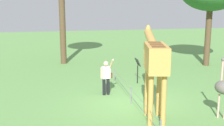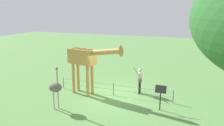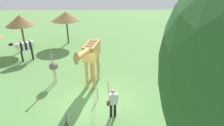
# 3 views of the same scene
# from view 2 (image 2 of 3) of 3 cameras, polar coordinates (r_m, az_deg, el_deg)

# --- Properties ---
(ground_plane) EXTENTS (60.00, 60.00, 0.00)m
(ground_plane) POSITION_cam_2_polar(r_m,az_deg,el_deg) (13.87, 0.27, -8.09)
(ground_plane) COLOR #60934C
(giraffe) EXTENTS (3.72, 1.21, 3.26)m
(giraffe) POSITION_cam_2_polar(r_m,az_deg,el_deg) (13.52, -6.51, 0.98)
(giraffe) COLOR #C69347
(giraffe) RESTS_ON ground_plane
(visitor) EXTENTS (0.60, 0.57, 1.74)m
(visitor) POSITION_cam_2_polar(r_m,az_deg,el_deg) (13.98, 6.94, -4.08)
(visitor) COLOR black
(visitor) RESTS_ON ground_plane
(ostrich) EXTENTS (0.70, 0.56, 2.25)m
(ostrich) POSITION_cam_2_polar(r_m,az_deg,el_deg) (12.06, -13.98, -5.93)
(ostrich) COLOR #CC9E93
(ostrich) RESTS_ON ground_plane
(info_sign) EXTENTS (0.56, 0.21, 1.32)m
(info_sign) POSITION_cam_2_polar(r_m,az_deg,el_deg) (11.90, 12.06, -7.25)
(info_sign) COLOR black
(info_sign) RESTS_ON ground_plane
(wire_fence) EXTENTS (7.05, 0.05, 0.75)m
(wire_fence) POSITION_cam_2_polar(r_m,az_deg,el_deg) (13.79, 0.39, -6.41)
(wire_fence) COLOR slate
(wire_fence) RESTS_ON ground_plane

